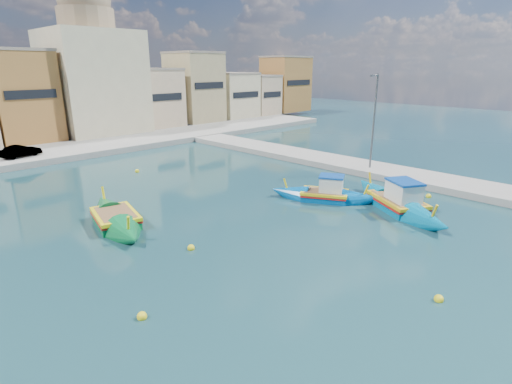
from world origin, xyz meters
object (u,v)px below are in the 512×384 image
quay_street_lamp (373,121)px  church_block (92,67)px  luzzu_blue_cabin (325,196)px  luzzu_green (116,220)px  luzzu_turquoise_cabin (397,204)px

quay_street_lamp → church_block: bearing=102.3°
church_block → luzzu_blue_cabin: church_block is taller
quay_street_lamp → luzzu_green: size_ratio=0.95×
quay_street_lamp → luzzu_blue_cabin: bearing=-170.2°
church_block → luzzu_turquoise_cabin: size_ratio=2.06×
quay_street_lamp → luzzu_blue_cabin: (-8.35, -1.44, -4.01)m
luzzu_turquoise_cabin → luzzu_green: luzzu_turquoise_cabin is taller
luzzu_turquoise_cabin → luzzu_blue_cabin: bearing=111.7°
quay_street_lamp → luzzu_turquoise_cabin: (-6.65, -5.70, -3.96)m
church_block → luzzu_turquoise_cabin: 40.52m
quay_street_lamp → luzzu_green: bearing=167.6°
luzzu_blue_cabin → luzzu_green: size_ratio=0.88×
luzzu_turquoise_cabin → luzzu_green: 16.94m
church_block → luzzu_blue_cabin: (-0.90, -35.44, -8.09)m
luzzu_blue_cabin → luzzu_green: luzzu_blue_cabin is taller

